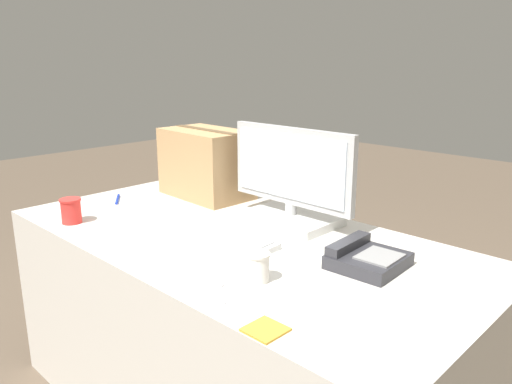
{
  "coord_description": "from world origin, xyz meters",
  "views": [
    {
      "loc": [
        1.24,
        -1.18,
        1.37
      ],
      "look_at": [
        0.02,
        0.09,
        0.9
      ],
      "focal_mm": 35.0,
      "sensor_mm": 36.0,
      "label": 1
    }
  ],
  "objects": [
    {
      "name": "pen_marker",
      "position": [
        -0.72,
        -0.05,
        0.75
      ],
      "size": [
        0.12,
        0.09,
        0.01
      ],
      "rotation": [
        0.0,
        0.0,
        2.53
      ],
      "color": "#1933B2",
      "rests_on": "office_desk"
    },
    {
      "name": "cardboard_box",
      "position": [
        -0.49,
        0.29,
        0.9
      ],
      "size": [
        0.43,
        0.28,
        0.31
      ],
      "rotation": [
        0.0,
        0.0,
        -0.04
      ],
      "color": "tan",
      "rests_on": "office_desk"
    },
    {
      "name": "paper_cup_right",
      "position": [
        0.32,
        -0.22,
        0.79
      ],
      "size": [
        0.07,
        0.07,
        0.09
      ],
      "color": "white",
      "rests_on": "office_desk"
    },
    {
      "name": "sticky_note_pad",
      "position": [
        0.52,
        -0.4,
        0.75
      ],
      "size": [
        0.09,
        0.09,
        0.01
      ],
      "color": "gold",
      "rests_on": "office_desk"
    },
    {
      "name": "desk_phone",
      "position": [
        0.49,
        0.09,
        0.77
      ],
      "size": [
        0.21,
        0.22,
        0.07
      ],
      "rotation": [
        0.0,
        0.0,
        0.05
      ],
      "color": "#2D2D33",
      "rests_on": "office_desk"
    },
    {
      "name": "spoon",
      "position": [
        0.28,
        -0.33,
        0.75
      ],
      "size": [
        0.12,
        0.09,
        0.0
      ],
      "rotation": [
        0.0,
        0.0,
        2.51
      ],
      "color": "#B2B2B7",
      "rests_on": "office_desk"
    },
    {
      "name": "paper_cup_left",
      "position": [
        -0.57,
        -0.34,
        0.8
      ],
      "size": [
        0.08,
        0.08,
        0.1
      ],
      "color": "red",
      "rests_on": "office_desk"
    },
    {
      "name": "office_desk",
      "position": [
        0.0,
        0.0,
        0.37
      ],
      "size": [
        1.8,
        0.9,
        0.75
      ],
      "color": "beige",
      "rests_on": "ground_plane"
    },
    {
      "name": "monitor",
      "position": [
        0.05,
        0.25,
        0.9
      ],
      "size": [
        0.57,
        0.24,
        0.37
      ],
      "color": "white",
      "rests_on": "office_desk"
    },
    {
      "name": "keyboard",
      "position": [
        -0.02,
        -0.07,
        0.76
      ],
      "size": [
        0.47,
        0.17,
        0.03
      ],
      "rotation": [
        0.0,
        0.0,
        0.04
      ],
      "color": "silver",
      "rests_on": "office_desk"
    }
  ]
}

